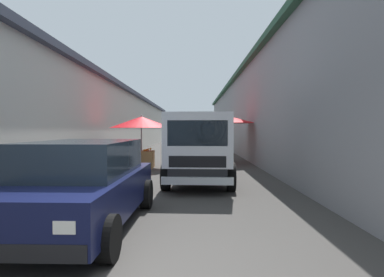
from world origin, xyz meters
The scene contains 11 objects.
ground centered at (13.50, 0.00, 0.00)m, with size 90.00×90.00×0.00m, color #3D3A38.
building_left_whitewash centered at (15.75, 7.00, 2.13)m, with size 49.80×7.50×4.25m.
building_right_concrete centered at (15.75, -7.00, 2.60)m, with size 49.80×7.50×5.18m.
fruit_stall_near_left centered at (16.40, -1.38, 1.76)m, with size 2.13×2.13×2.36m.
fruit_stall_far_right centered at (10.27, 1.50, 1.81)m, with size 2.67×2.67×2.27m.
fruit_stall_far_left centered at (12.19, -2.28, 1.89)m, with size 2.81×2.81×2.38m.
hatchback_car centered at (2.12, 1.17, 0.74)m, with size 3.95×2.00×1.45m.
delivery_truck centered at (5.97, -0.87, 1.04)m, with size 5.00×2.15×2.08m.
vendor_by_crates centered at (13.95, -1.14, 0.88)m, with size 0.29×0.61×1.55m.
parked_scooter centered at (11.07, 2.60, 0.45)m, with size 1.69×0.38×1.14m.
plastic_stool centered at (14.10, -1.89, 0.33)m, with size 0.30×0.30×0.43m.
Camera 1 is at (-3.10, -0.71, 1.65)m, focal length 29.47 mm.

